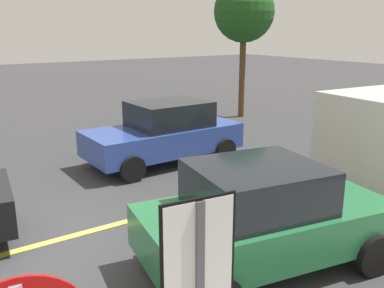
{
  "coord_description": "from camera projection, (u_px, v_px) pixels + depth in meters",
  "views": [
    {
      "loc": [
        -1.19,
        -6.84,
        3.54
      ],
      "look_at": [
        3.09,
        -0.5,
        1.46
      ],
      "focal_mm": 40.0,
      "sensor_mm": 36.0,
      "label": 1
    }
  ],
  "objects": [
    {
      "name": "tree_centre_verge",
      "position": [
        244.0,
        13.0,
        16.65
      ],
      "size": [
        2.37,
        2.37,
        5.36
      ],
      "color": "#513823",
      "rests_on": "ground_plane"
    },
    {
      "name": "car_blue_far_lane",
      "position": [
        165.0,
        132.0,
        11.51
      ],
      "size": [
        4.18,
        2.09,
        1.66
      ],
      "color": "#2D479E",
      "rests_on": "ground_plane"
    },
    {
      "name": "lane_marking_centre",
      "position": [
        174.0,
        209.0,
        8.66
      ],
      "size": [
        28.0,
        0.16,
        0.01
      ],
      "primitive_type": "cube",
      "color": "#E0D14C"
    },
    {
      "name": "car_green_approaching",
      "position": [
        263.0,
        216.0,
        6.42
      ],
      "size": [
        4.06,
        2.56,
        1.63
      ],
      "color": "#236B3D",
      "rests_on": "ground_plane"
    },
    {
      "name": "ground_plane",
      "position": [
        20.0,
        250.0,
        7.04
      ],
      "size": [
        80.0,
        80.0,
        0.0
      ],
      "primitive_type": "plane",
      "color": "#38383A"
    }
  ]
}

